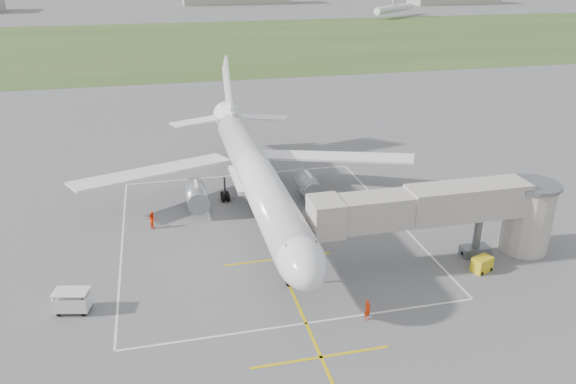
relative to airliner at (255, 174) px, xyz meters
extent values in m
plane|color=#565659|center=(0.00, -0.75, -4.39)|extent=(700.00, 700.00, 0.00)
cube|color=#344A20|center=(0.00, 129.25, -4.38)|extent=(700.00, 120.00, 0.02)
cube|color=#C5A70B|center=(0.00, -5.75, -4.38)|extent=(0.25, 60.00, 0.01)
cube|color=#C5A70B|center=(0.00, -24.75, -4.38)|extent=(10.00, 0.25, 0.01)
cube|color=#C5A70B|center=(0.00, -10.75, -4.38)|extent=(10.00, 0.25, 0.01)
cube|color=silver|center=(0.00, 11.25, -4.38)|extent=(28.00, 0.20, 0.01)
cube|color=silver|center=(0.00, -20.75, -4.38)|extent=(28.00, 0.20, 0.01)
cube|color=silver|center=(-14.00, -4.75, -4.38)|extent=(0.20, 32.00, 0.01)
cube|color=silver|center=(14.00, -4.75, -4.38)|extent=(0.20, 32.00, 0.01)
cylinder|color=silver|center=(0.00, -0.75, 0.11)|extent=(3.80, 36.00, 3.80)
ellipsoid|color=silver|center=(0.00, -18.75, 0.11)|extent=(3.80, 7.22, 3.80)
cube|color=black|center=(0.00, -19.65, 1.16)|extent=(2.40, 1.60, 0.99)
cone|color=silver|center=(0.00, 19.75, 0.51)|extent=(3.80, 6.00, 3.80)
cube|color=silver|center=(10.50, 5.25, -0.74)|extent=(17.93, 11.24, 1.23)
cube|color=silver|center=(-10.50, 5.25, -0.74)|extent=(17.93, 11.24, 1.23)
cube|color=silver|center=(0.00, 2.25, -1.44)|extent=(4.20, 8.00, 0.50)
cube|color=silver|center=(0.00, 20.45, 4.81)|extent=(0.30, 7.89, 8.65)
cube|color=silver|center=(0.00, 18.25, 1.81)|extent=(0.35, 5.00, 1.20)
cube|color=silver|center=(4.20, 19.45, 0.71)|extent=(7.85, 5.03, 0.20)
cube|color=silver|center=(-4.20, 19.45, 0.71)|extent=(7.85, 5.03, 0.20)
cylinder|color=gray|center=(6.20, 1.75, -2.49)|extent=(2.30, 4.20, 2.30)
cube|color=silver|center=(6.20, 1.45, -1.69)|extent=(0.25, 2.40, 1.20)
cylinder|color=gray|center=(-6.20, 1.75, -2.49)|extent=(2.30, 4.20, 2.30)
cube|color=silver|center=(-6.20, 1.45, -1.69)|extent=(0.25, 2.40, 1.20)
cylinder|color=black|center=(0.00, -15.25, -3.09)|extent=(0.18, 0.18, 2.60)
cylinder|color=black|center=(-0.11, -15.25, -3.99)|extent=(0.28, 0.80, 0.80)
cylinder|color=black|center=(0.11, -15.25, -3.99)|extent=(0.28, 0.80, 0.80)
cylinder|color=black|center=(2.90, 3.75, -2.99)|extent=(0.22, 0.22, 2.80)
cylinder|color=black|center=(2.62, 3.40, -3.91)|extent=(0.32, 0.96, 0.96)
cylinder|color=black|center=(3.18, 3.40, -3.91)|extent=(0.32, 0.96, 0.96)
cylinder|color=black|center=(2.62, 4.10, -3.91)|extent=(0.32, 0.96, 0.96)
cylinder|color=black|center=(3.18, 4.10, -3.91)|extent=(0.32, 0.96, 0.96)
cylinder|color=black|center=(-2.90, 3.75, -2.99)|extent=(0.22, 0.22, 2.80)
cylinder|color=black|center=(-3.18, 3.40, -3.91)|extent=(0.32, 0.96, 0.96)
cylinder|color=black|center=(-2.62, 3.40, -3.91)|extent=(0.32, 0.96, 0.96)
cylinder|color=black|center=(-3.18, 4.10, -3.91)|extent=(0.32, 0.96, 0.96)
cylinder|color=black|center=(-2.62, 4.10, -3.91)|extent=(0.32, 0.96, 0.96)
cube|color=#A6A096|center=(7.74, -14.25, 1.21)|extent=(11.09, 2.90, 2.80)
cube|color=#A6A096|center=(16.46, -14.25, 1.31)|extent=(11.09, 3.10, 3.00)
cube|color=#A6A096|center=(3.40, -14.25, 1.21)|extent=(2.60, 3.40, 3.00)
cylinder|color=slate|center=(18.00, -14.25, -2.29)|extent=(0.70, 0.70, 4.20)
cube|color=slate|center=(18.00, -14.25, -3.94)|extent=(2.60, 1.40, 0.90)
cylinder|color=#A6A096|center=(23.00, -14.25, -1.19)|extent=(4.40, 4.40, 6.40)
cylinder|color=slate|center=(23.00, -14.25, 2.21)|extent=(5.00, 5.00, 0.30)
cylinder|color=black|center=(17.00, -14.25, -4.04)|extent=(0.70, 0.30, 0.70)
cylinder|color=black|center=(19.00, -14.25, -4.04)|extent=(0.70, 0.30, 0.70)
cube|color=gold|center=(17.09, -16.91, -3.74)|extent=(2.03, 1.67, 1.31)
cylinder|color=black|center=(16.68, -17.57, -4.20)|extent=(0.30, 0.42, 0.38)
cylinder|color=black|center=(17.83, -17.15, -4.20)|extent=(0.30, 0.42, 0.38)
cube|color=silver|center=(-17.31, -15.02, -3.49)|extent=(2.96, 2.15, 1.17)
cube|color=silver|center=(-17.31, -15.02, -2.58)|extent=(2.96, 2.15, 0.09)
cylinder|color=black|center=(-18.49, -15.41, -3.27)|extent=(0.09, 0.09, 1.39)
cylinder|color=black|center=(-16.41, -15.89, -3.27)|extent=(0.09, 0.09, 1.39)
cylinder|color=black|center=(-18.21, -14.16, -3.27)|extent=(0.09, 0.09, 1.39)
cylinder|color=black|center=(-16.13, -14.64, -3.27)|extent=(0.09, 0.09, 1.39)
cylinder|color=black|center=(-18.38, -15.38, -4.18)|extent=(0.28, 0.46, 0.43)
cylinder|color=black|center=(-16.50, -15.81, -4.18)|extent=(0.28, 0.46, 0.43)
cylinder|color=black|center=(-18.12, -14.24, -4.18)|extent=(0.28, 0.46, 0.43)
cylinder|color=black|center=(-16.24, -14.66, -4.18)|extent=(0.28, 0.46, 0.43)
imported|color=red|center=(4.67, -21.37, -3.55)|extent=(0.74, 0.66, 1.69)
imported|color=#FF3608|center=(-11.02, -1.42, -3.52)|extent=(1.01, 1.07, 1.74)
cylinder|color=silver|center=(97.99, 190.31, -0.89)|extent=(26.73, 22.83, 3.20)
camera|label=1|loc=(-9.53, -54.75, 21.39)|focal=35.00mm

